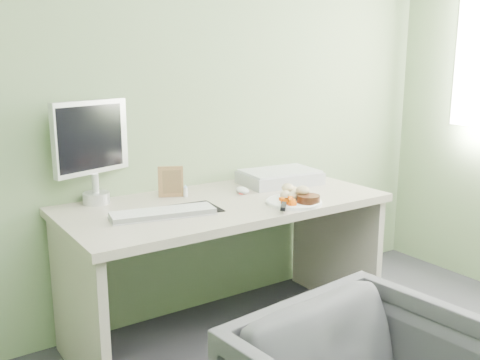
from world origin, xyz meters
TOP-DOWN VIEW (x-y plane):
  - wall_back at (0.00, 2.00)m, footprint 3.50×0.00m
  - desk at (0.00, 1.62)m, footprint 1.60×0.75m
  - plate at (0.25, 1.39)m, footprint 0.27×0.27m
  - steak at (0.28, 1.32)m, footprint 0.14×0.14m
  - potato_pile at (0.28, 1.41)m, footprint 0.14×0.11m
  - carrot_heap at (0.18, 1.35)m, footprint 0.08×0.08m
  - steak_knife at (0.14, 1.33)m, footprint 0.20×0.22m
  - mousepad at (-0.21, 1.57)m, footprint 0.26×0.24m
  - keyboard at (-0.37, 1.55)m, footprint 0.48×0.22m
  - computer_mouse at (0.15, 1.69)m, footprint 0.06×0.10m
  - photo_frame at (-0.19, 1.84)m, footprint 0.12×0.06m
  - eyedrop_bottle at (-0.13, 1.79)m, footprint 0.02×0.02m
  - scanner at (0.45, 1.76)m, footprint 0.45×0.33m
  - monitor at (-0.55, 1.94)m, footprint 0.40×0.17m

SIDE VIEW (x-z plane):
  - desk at x=0.00m, z-range 0.18..0.91m
  - mousepad at x=-0.21m, z-range 0.73..0.73m
  - plate at x=0.25m, z-range 0.73..0.74m
  - keyboard at x=-0.37m, z-range 0.74..0.76m
  - computer_mouse at x=0.15m, z-range 0.73..0.76m
  - steak_knife at x=0.14m, z-range 0.75..0.77m
  - eyedrop_bottle at x=-0.13m, z-range 0.73..0.79m
  - steak at x=0.28m, z-range 0.74..0.78m
  - scanner at x=0.45m, z-range 0.73..0.80m
  - carrot_heap at x=0.18m, z-range 0.74..0.79m
  - potato_pile at x=0.28m, z-range 0.74..0.82m
  - photo_frame at x=-0.19m, z-range 0.73..0.89m
  - monitor at x=-0.55m, z-range 0.76..1.26m
  - wall_back at x=0.00m, z-range -0.40..3.10m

